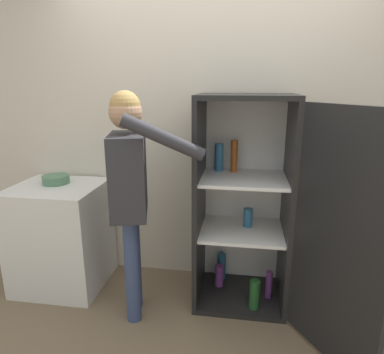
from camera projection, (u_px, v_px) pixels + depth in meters
ground_plane at (197, 349)px, 2.24m from camera, size 12.00×12.00×0.00m
wall_back at (214, 134)px, 2.84m from camera, size 7.00×0.06×2.55m
refrigerator at (261, 209)px, 2.50m from camera, size 1.10×1.18×1.61m
person at (130, 179)px, 2.34m from camera, size 0.71×0.54×1.64m
counter at (62, 236)px, 2.89m from camera, size 0.70×0.64×0.88m
bowl at (56, 179)px, 2.83m from camera, size 0.22×0.22×0.07m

